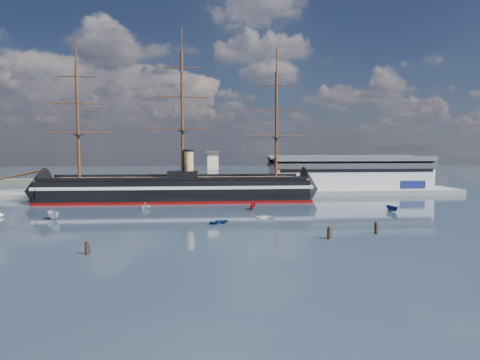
{
  "coord_description": "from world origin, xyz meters",
  "views": [
    {
      "loc": [
        -0.96,
        -76.91,
        17.78
      ],
      "look_at": [
        9.63,
        35.0,
        9.0
      ],
      "focal_mm": 30.0,
      "sensor_mm": 36.0,
      "label": 1
    }
  ],
  "objects": [
    {
      "name": "piling_near_left",
      "position": [
        -20.43,
        -8.43,
        0.0
      ],
      "size": [
        0.64,
        0.64,
        2.93
      ],
      "primitive_type": "cylinder",
      "color": "black",
      "rests_on": "ground"
    },
    {
      "name": "motorboat_f",
      "position": [
        52.7,
        31.08,
        0.0
      ],
      "size": [
        5.77,
        3.06,
        2.19
      ],
      "primitive_type": "imported",
      "rotation": [
        0.0,
        0.0,
        0.2
      ],
      "color": "navy",
      "rests_on": "ground"
    },
    {
      "name": "warehouse",
      "position": [
        58.0,
        80.0,
        7.98
      ],
      "size": [
        63.0,
        21.0,
        11.6
      ],
      "color": "#B7BABC",
      "rests_on": "ground"
    },
    {
      "name": "motorboat_d",
      "position": [
        -17.73,
        42.88,
        0.0
      ],
      "size": [
        5.84,
        6.34,
        2.21
      ],
      "primitive_type": "imported",
      "rotation": [
        0.0,
        0.0,
        0.89
      ],
      "color": "beige",
      "rests_on": "ground"
    },
    {
      "name": "motorboat_a",
      "position": [
        -38.17,
        26.54,
        0.0
      ],
      "size": [
        7.12,
        5.9,
        2.75
      ],
      "primitive_type": "imported",
      "rotation": [
        0.0,
        0.0,
        0.59
      ],
      "color": "silver",
      "rests_on": "ground"
    },
    {
      "name": "motorboat_b",
      "position": [
        3.1,
        17.42,
        0.0
      ],
      "size": [
        2.58,
        3.26,
        1.43
      ],
      "primitive_type": "imported",
      "rotation": [
        0.0,
        0.0,
        2.09
      ],
      "color": "navy",
      "rests_on": "ground"
    },
    {
      "name": "ground",
      "position": [
        0.0,
        40.0,
        0.0
      ],
      "size": [
        600.0,
        600.0,
        0.0
      ],
      "primitive_type": "plane",
      "color": "#1A2331",
      "rests_on": "ground"
    },
    {
      "name": "motorboat_e",
      "position": [
        15.04,
        22.61,
        0.0
      ],
      "size": [
        1.28,
        3.01,
        1.39
      ],
      "primitive_type": "imported",
      "rotation": [
        0.0,
        0.0,
        1.6
      ],
      "color": "white",
      "rests_on": "ground"
    },
    {
      "name": "motorboat_c",
      "position": [
        13.8,
        38.91,
        0.0
      ],
      "size": [
        5.24,
        2.81,
        1.99
      ],
      "primitive_type": "imported",
      "rotation": [
        0.0,
        0.0,
        -0.21
      ],
      "color": "#9F1017",
      "rests_on": "ground"
    },
    {
      "name": "quay_tower",
      "position": [
        3.0,
        73.0,
        9.75
      ],
      "size": [
        5.0,
        5.0,
        15.0
      ],
      "color": "silver",
      "rests_on": "ground"
    },
    {
      "name": "piling_near_right",
      "position": [
        23.86,
        -0.89,
        0.0
      ],
      "size": [
        0.64,
        0.64,
        3.13
      ],
      "primitive_type": "cylinder",
      "color": "black",
      "rests_on": "ground"
    },
    {
      "name": "quay",
      "position": [
        10.0,
        76.0,
        0.0
      ],
      "size": [
        180.0,
        18.0,
        2.0
      ],
      "primitive_type": "cube",
      "color": "slate",
      "rests_on": "ground"
    },
    {
      "name": "warship",
      "position": [
        -11.25,
        60.0,
        4.04
      ],
      "size": [
        112.99,
        17.52,
        53.94
      ],
      "rotation": [
        0.0,
        0.0,
        -0.01
      ],
      "color": "black",
      "rests_on": "ground"
    },
    {
      "name": "piling_far_right",
      "position": [
        35.14,
        2.71,
        0.0
      ],
      "size": [
        0.64,
        0.64,
        3.21
      ],
      "primitive_type": "cylinder",
      "color": "black",
      "rests_on": "ground"
    }
  ]
}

